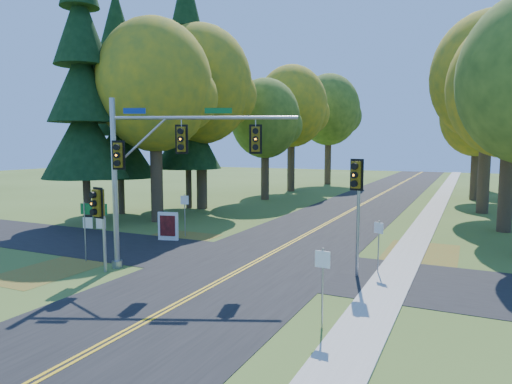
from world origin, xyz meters
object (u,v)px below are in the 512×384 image
at_px(route_sign_cluster, 94,220).
at_px(info_kiosk, 168,226).
at_px(traffic_mast, 160,160).
at_px(east_signal_pole, 357,188).

relative_size(route_sign_cluster, info_kiosk, 1.72).
distance_m(traffic_mast, route_sign_cluster, 4.56).
relative_size(traffic_mast, east_signal_pole, 1.55).
height_order(traffic_mast, route_sign_cluster, traffic_mast).
xyz_separation_m(traffic_mast, east_signal_pole, (8.06, 2.32, -1.09)).
height_order(east_signal_pole, info_kiosk, east_signal_pole).
bearing_deg(info_kiosk, traffic_mast, -70.98).
distance_m(traffic_mast, east_signal_pole, 8.46).
xyz_separation_m(route_sign_cluster, info_kiosk, (0.28, 5.31, -1.17)).
bearing_deg(east_signal_pole, route_sign_cluster, -157.03).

